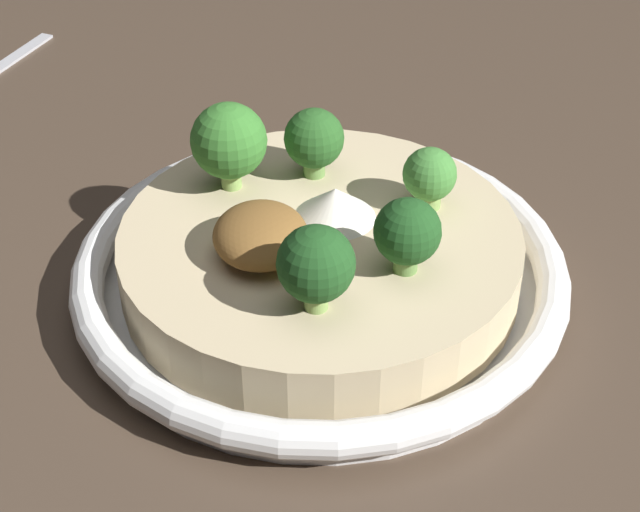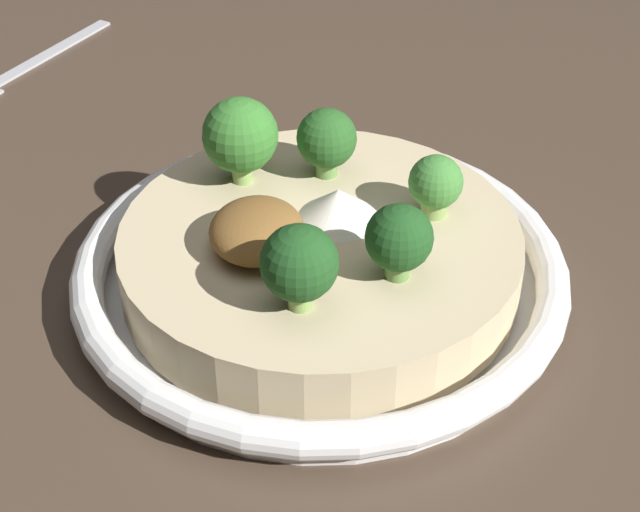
{
  "view_description": "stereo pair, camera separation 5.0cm",
  "coord_description": "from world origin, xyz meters",
  "px_view_note": "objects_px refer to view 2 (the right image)",
  "views": [
    {
      "loc": [
        0.4,
        -0.02,
        0.33
      ],
      "look_at": [
        0.0,
        0.0,
        0.02
      ],
      "focal_mm": 55.0,
      "sensor_mm": 36.0,
      "label": 1
    },
    {
      "loc": [
        0.4,
        0.03,
        0.33
      ],
      "look_at": [
        0.0,
        0.0,
        0.02
      ],
      "focal_mm": 55.0,
      "sensor_mm": 36.0,
      "label": 2
    }
  ],
  "objects_px": {
    "broccoli_back_right": "(399,239)",
    "broccoli_back": "(436,184)",
    "risotto_bowl": "(320,265)",
    "broccoli_front_left": "(240,136)",
    "broccoli_front_right": "(299,264)",
    "fork_utensil": "(6,77)",
    "broccoli_left": "(325,140)"
  },
  "relations": [
    {
      "from": "risotto_bowl",
      "to": "fork_utensil",
      "type": "relative_size",
      "value": 1.5
    },
    {
      "from": "broccoli_back",
      "to": "broccoli_back_right",
      "type": "height_order",
      "value": "broccoli_back_right"
    },
    {
      "from": "broccoli_back",
      "to": "fork_utensil",
      "type": "xyz_separation_m",
      "value": [
        -0.2,
        -0.3,
        -0.05
      ]
    },
    {
      "from": "broccoli_front_left",
      "to": "broccoli_back_right",
      "type": "height_order",
      "value": "broccoli_front_left"
    },
    {
      "from": "broccoli_left",
      "to": "fork_utensil",
      "type": "relative_size",
      "value": 0.23
    },
    {
      "from": "broccoli_front_left",
      "to": "fork_utensil",
      "type": "bearing_deg",
      "value": -132.36
    },
    {
      "from": "broccoli_front_left",
      "to": "fork_utensil",
      "type": "relative_size",
      "value": 0.29
    },
    {
      "from": "risotto_bowl",
      "to": "broccoli_left",
      "type": "relative_size",
      "value": 6.56
    },
    {
      "from": "broccoli_back_right",
      "to": "broccoli_front_right",
      "type": "xyz_separation_m",
      "value": [
        0.03,
        -0.04,
        0.0
      ]
    },
    {
      "from": "broccoli_front_left",
      "to": "broccoli_back",
      "type": "height_order",
      "value": "broccoli_front_left"
    },
    {
      "from": "broccoli_front_right",
      "to": "fork_utensil",
      "type": "relative_size",
      "value": 0.25
    },
    {
      "from": "risotto_bowl",
      "to": "broccoli_left",
      "type": "xyz_separation_m",
      "value": [
        -0.05,
        -0.0,
        0.04
      ]
    },
    {
      "from": "fork_utensil",
      "to": "broccoli_back_right",
      "type": "bearing_deg",
      "value": 73.45
    },
    {
      "from": "broccoli_front_left",
      "to": "broccoli_front_right",
      "type": "bearing_deg",
      "value": 21.18
    },
    {
      "from": "broccoli_back_right",
      "to": "broccoli_front_right",
      "type": "bearing_deg",
      "value": -60.39
    },
    {
      "from": "fork_utensil",
      "to": "broccoli_front_right",
      "type": "bearing_deg",
      "value": 65.93
    },
    {
      "from": "broccoli_front_left",
      "to": "fork_utensil",
      "type": "height_order",
      "value": "broccoli_front_left"
    },
    {
      "from": "risotto_bowl",
      "to": "broccoli_front_right",
      "type": "xyz_separation_m",
      "value": [
        0.06,
        -0.01,
        0.05
      ]
    },
    {
      "from": "risotto_bowl",
      "to": "fork_utensil",
      "type": "bearing_deg",
      "value": -132.78
    },
    {
      "from": "broccoli_front_left",
      "to": "broccoli_back_right",
      "type": "distance_m",
      "value": 0.11
    },
    {
      "from": "broccoli_back",
      "to": "risotto_bowl",
      "type": "bearing_deg",
      "value": -71.18
    },
    {
      "from": "risotto_bowl",
      "to": "broccoli_back_right",
      "type": "height_order",
      "value": "broccoli_back_right"
    },
    {
      "from": "broccoli_front_left",
      "to": "broccoli_back",
      "type": "xyz_separation_m",
      "value": [
        0.02,
        0.1,
        -0.01
      ]
    },
    {
      "from": "broccoli_back",
      "to": "broccoli_back_right",
      "type": "relative_size",
      "value": 0.87
    },
    {
      "from": "broccoli_back",
      "to": "broccoli_back_right",
      "type": "distance_m",
      "value": 0.06
    },
    {
      "from": "fork_utensil",
      "to": "broccoli_left",
      "type": "bearing_deg",
      "value": 80.63
    },
    {
      "from": "broccoli_back_right",
      "to": "broccoli_back",
      "type": "bearing_deg",
      "value": 160.69
    },
    {
      "from": "risotto_bowl",
      "to": "broccoli_left",
      "type": "distance_m",
      "value": 0.07
    },
    {
      "from": "broccoli_back",
      "to": "broccoli_left",
      "type": "height_order",
      "value": "broccoli_left"
    },
    {
      "from": "broccoli_front_right",
      "to": "fork_utensil",
      "type": "distance_m",
      "value": 0.37
    },
    {
      "from": "broccoli_back_right",
      "to": "fork_utensil",
      "type": "relative_size",
      "value": 0.23
    },
    {
      "from": "broccoli_front_left",
      "to": "broccoli_back",
      "type": "relative_size",
      "value": 1.44
    }
  ]
}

